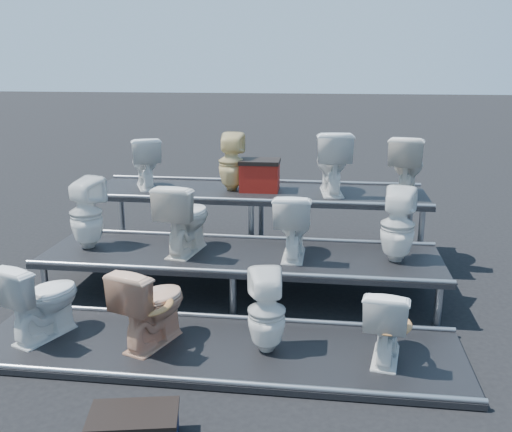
# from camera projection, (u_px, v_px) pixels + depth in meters

# --- Properties ---
(ground) EXTENTS (80.00, 80.00, 0.00)m
(ground) POSITION_uv_depth(u_px,v_px,m) (241.00, 294.00, 6.17)
(ground) COLOR black
(ground) RESTS_ON ground
(tier_front) EXTENTS (4.20, 1.20, 0.06)m
(tier_front) POSITION_uv_depth(u_px,v_px,m) (217.00, 350.00, 4.92)
(tier_front) COLOR black
(tier_front) RESTS_ON ground
(tier_mid) EXTENTS (4.20, 1.20, 0.46)m
(tier_mid) POSITION_uv_depth(u_px,v_px,m) (241.00, 274.00, 6.11)
(tier_mid) COLOR black
(tier_mid) RESTS_ON ground
(tier_back) EXTENTS (4.20, 1.20, 0.86)m
(tier_back) POSITION_uv_depth(u_px,v_px,m) (256.00, 223.00, 7.30)
(tier_back) COLOR black
(tier_back) RESTS_ON ground
(toilet_0) EXTENTS (0.64, 0.80, 0.72)m
(toilet_0) POSITION_uv_depth(u_px,v_px,m) (42.00, 298.00, 5.02)
(toilet_0) COLOR white
(toilet_0) RESTS_ON tier_front
(toilet_1) EXTENTS (0.63, 0.81, 0.73)m
(toilet_1) POSITION_uv_depth(u_px,v_px,m) (152.00, 304.00, 4.89)
(toilet_1) COLOR tan
(toilet_1) RESTS_ON tier_front
(toilet_2) EXTENTS (0.39, 0.39, 0.71)m
(toilet_2) POSITION_uv_depth(u_px,v_px,m) (267.00, 312.00, 4.77)
(toilet_2) COLOR white
(toilet_2) RESTS_ON tier_front
(toilet_3) EXTENTS (0.46, 0.68, 0.64)m
(toilet_3) POSITION_uv_depth(u_px,v_px,m) (387.00, 322.00, 4.65)
(toilet_3) COLOR white
(toilet_3) RESTS_ON tier_front
(toilet_4) EXTENTS (0.44, 0.45, 0.78)m
(toilet_4) POSITION_uv_depth(u_px,v_px,m) (86.00, 213.00, 6.17)
(toilet_4) COLOR white
(toilet_4) RESTS_ON tier_mid
(toilet_5) EXTENTS (0.54, 0.81, 0.76)m
(toilet_5) POSITION_uv_depth(u_px,v_px,m) (185.00, 217.00, 6.03)
(toilet_5) COLOR silver
(toilet_5) RESTS_ON tier_mid
(toilet_6) EXTENTS (0.39, 0.68, 0.69)m
(toilet_6) POSITION_uv_depth(u_px,v_px,m) (293.00, 225.00, 5.89)
(toilet_6) COLOR white
(toilet_6) RESTS_ON tier_mid
(toilet_7) EXTENTS (0.41, 0.42, 0.76)m
(toilet_7) POSITION_uv_depth(u_px,v_px,m) (398.00, 225.00, 5.75)
(toilet_7) COLOR white
(toilet_7) RESTS_ON tier_mid
(toilet_8) EXTENTS (0.60, 0.74, 0.66)m
(toilet_8) POSITION_uv_depth(u_px,v_px,m) (145.00, 162.00, 7.29)
(toilet_8) COLOR white
(toilet_8) RESTS_ON tier_back
(toilet_9) EXTENTS (0.32, 0.33, 0.72)m
(toilet_9) POSITION_uv_depth(u_px,v_px,m) (232.00, 162.00, 7.14)
(toilet_9) COLOR #DBC484
(toilet_9) RESTS_ON tier_back
(toilet_10) EXTENTS (0.51, 0.80, 0.77)m
(toilet_10) POSITION_uv_depth(u_px,v_px,m) (332.00, 162.00, 6.97)
(toilet_10) COLOR white
(toilet_10) RESTS_ON tier_back
(toilet_11) EXTENTS (0.55, 0.79, 0.73)m
(toilet_11) POSITION_uv_depth(u_px,v_px,m) (407.00, 165.00, 6.86)
(toilet_11) COLOR silver
(toilet_11) RESTS_ON tier_back
(red_crate) EXTENTS (0.49, 0.39, 0.34)m
(red_crate) POSITION_uv_depth(u_px,v_px,m) (260.00, 177.00, 7.16)
(red_crate) COLOR maroon
(red_crate) RESTS_ON tier_back
(step_stool) EXTENTS (0.62, 0.44, 0.20)m
(step_stool) POSITION_uv_depth(u_px,v_px,m) (134.00, 430.00, 3.74)
(step_stool) COLOR black
(step_stool) RESTS_ON ground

